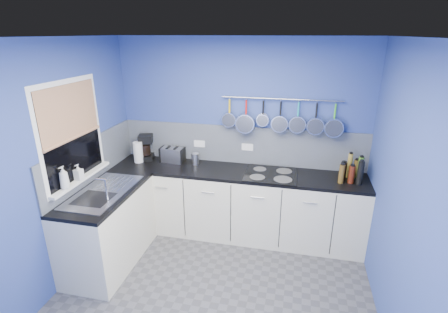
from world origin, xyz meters
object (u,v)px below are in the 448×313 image
at_px(paper_towel, 138,152).
at_px(hob, 271,174).
at_px(soap_bottle_b, 78,172).
at_px(coffee_maker, 146,148).
at_px(canister, 195,159).
at_px(toaster, 172,155).
at_px(soap_bottle_a, 64,178).

xyz_separation_m(paper_towel, hob, (1.77, -0.06, -0.13)).
height_order(soap_bottle_b, coffee_maker, coffee_maker).
xyz_separation_m(soap_bottle_b, canister, (0.96, 1.07, -0.16)).
bearing_deg(toaster, paper_towel, -160.19).
height_order(soap_bottle_a, canister, soap_bottle_a).
distance_m(soap_bottle_a, hob, 2.30).
distance_m(soap_bottle_b, canister, 1.45).
relative_size(coffee_maker, toaster, 1.14).
relative_size(toaster, hob, 0.48).
distance_m(paper_towel, canister, 0.77).
bearing_deg(soap_bottle_a, canister, 53.50).
xyz_separation_m(coffee_maker, toaster, (0.38, 0.00, -0.07)).
distance_m(coffee_maker, canister, 0.71).
bearing_deg(hob, paper_towel, 178.20).
bearing_deg(paper_towel, hob, -1.80).
xyz_separation_m(coffee_maker, canister, (0.70, -0.01, -0.10)).
bearing_deg(soap_bottle_b, toaster, 59.53).
bearing_deg(toaster, soap_bottle_b, -115.33).
distance_m(canister, hob, 1.03).
distance_m(soap_bottle_a, paper_towel, 1.23).
height_order(coffee_maker, hob, coffee_maker).
bearing_deg(soap_bottle_a, soap_bottle_b, 90.00).
distance_m(soap_bottle_a, canister, 1.63).
relative_size(soap_bottle_b, toaster, 0.57).
height_order(soap_bottle_a, paper_towel, soap_bottle_a).
bearing_deg(canister, soap_bottle_b, -131.89).
xyz_separation_m(toaster, canister, (0.32, -0.02, -0.02)).
relative_size(soap_bottle_a, coffee_maker, 0.70).
xyz_separation_m(toaster, hob, (1.33, -0.17, -0.09)).
height_order(coffee_maker, toaster, coffee_maker).
bearing_deg(paper_towel, soap_bottle_a, -99.59).
bearing_deg(soap_bottle_a, coffee_maker, 78.76).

